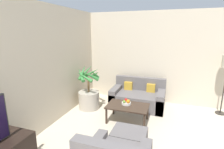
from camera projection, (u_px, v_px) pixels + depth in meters
name	position (u px, v px, depth m)	size (l,w,h in m)	color
wall_back	(192.00, 60.00, 4.88)	(7.74, 0.06, 2.70)	beige
wall_left	(25.00, 74.00, 3.25)	(0.06, 7.22, 2.70)	beige
potted_palm	(89.00, 95.00, 4.88)	(0.69, 0.69, 1.23)	#ADA393
sofa_loveseat	(138.00, 97.00, 5.04)	(1.49, 0.87, 0.80)	#605B5B
coffee_table	(128.00, 107.00, 4.15)	(0.97, 0.61, 0.41)	#38281E
fruit_bowl	(126.00, 103.00, 4.20)	(0.22, 0.22, 0.05)	beige
apple_red	(126.00, 100.00, 4.24)	(0.08, 0.08, 0.08)	red
apple_green	(124.00, 102.00, 4.15)	(0.07, 0.07, 0.07)	olive
orange_fruit	(128.00, 101.00, 4.14)	(0.09, 0.09, 0.09)	orange
ottoman	(129.00, 140.00, 3.21)	(0.62, 0.50, 0.36)	#605B5B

